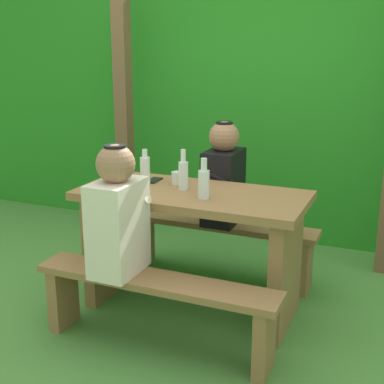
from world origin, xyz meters
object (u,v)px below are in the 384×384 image
Objects in this scene: bottle_left at (204,182)px; bottle_center at (183,174)px; bottle_right at (145,170)px; cell_phone at (154,180)px; person_white_shirt at (118,215)px; drinking_glass at (177,178)px; person_black_coat at (223,177)px; bench_near at (155,298)px; picnic_table at (192,231)px; bench_far at (220,237)px.

bottle_center is at bearing 145.19° from bottle_left.
bottle_left is at bearing -34.81° from bottle_center.
bottle_right is 0.14m from cell_phone.
person_white_shirt is 8.95× the size of drinking_glass.
person_black_coat reaches higher than bottle_center.
bottle_left reaches higher than bottle_right.
bottle_right is at bearing -153.32° from drinking_glass.
cell_phone is (-0.17, 0.01, -0.04)m from drinking_glass.
bottle_left is at bearing 73.25° from bench_near.
cell_phone is at bearing 155.88° from bottle_center.
bottle_right reaches higher than drinking_glass.
picnic_table is 0.56m from bench_far.
bottle_center is (-0.07, -0.49, 0.57)m from bench_far.
bench_near is 5.54× the size of bottle_center.
bench_near is 6.11× the size of bottle_right.
person_white_shirt is 1.00× the size of person_black_coat.
bench_near is 1.12m from person_black_coat.
bottle_left reaches higher than bench_near.
drinking_glass is (-0.16, 0.13, 0.29)m from picnic_table.
bench_far is 6.11× the size of bottle_right.
bench_near is (0.00, -0.51, -0.22)m from picnic_table.
person_black_coat reaches higher than bench_far.
drinking_glass is 0.37m from bottle_left.
drinking_glass is at bearing 26.68° from bottle_right.
picnic_table is 0.56m from person_black_coat.
picnic_table is 17.41× the size of drinking_glass.
cell_phone reaches higher than picnic_table.
picnic_table is at bearing 137.69° from bottle_left.
bottle_center is at bearing 73.90° from person_white_shirt.
person_black_coat is 3.14× the size of bottle_right.
person_white_shirt is 2.85× the size of bottle_center.
cell_phone is (0.01, 0.10, -0.09)m from bottle_right.
person_white_shirt is 3.00× the size of bottle_left.
bench_far is 0.85m from bottle_left.
bottle_left is 0.95× the size of bottle_center.
drinking_glass reaches higher than picnic_table.
bench_far is (0.00, 1.03, 0.00)m from bench_near.
bottle_left is 1.04× the size of bottle_right.
bench_far is 1.95× the size of person_black_coat.
person_black_coat is (0.02, 1.02, 0.45)m from bench_near.
person_black_coat is 5.14× the size of cell_phone.
bottle_left reaches higher than picnic_table.
person_black_coat is 0.51m from cell_phone.
bench_near is 10.00× the size of cell_phone.
bottle_left is 0.23m from bottle_center.
picnic_table is 0.36m from drinking_glass.
bench_far is 1.95× the size of person_white_shirt.
bench_near is at bearing -82.88° from bottle_center.
picnic_table reaches higher than bench_far.
picnic_table is 1.95× the size of person_white_shirt.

